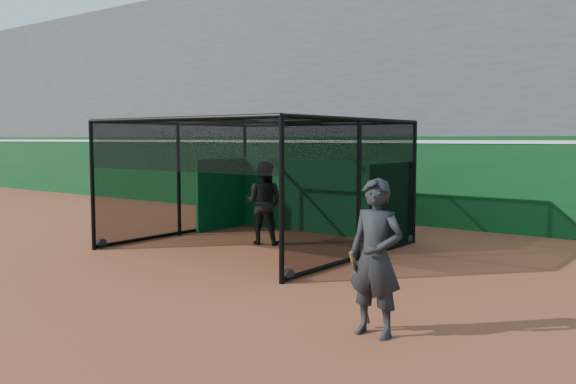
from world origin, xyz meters
The scene contains 6 objects.
ground centered at (0.00, 0.00, 0.00)m, with size 120.00×120.00×0.00m, color brown.
outfield_wall centered at (0.00, 8.50, 1.29)m, with size 50.00×0.50×2.50m.
grandstand centered at (0.00, 12.27, 4.48)m, with size 50.00×7.85×8.95m.
batting_cage centered at (-0.93, 3.10, 1.40)m, with size 5.29×5.14×2.81m.
batter centered at (-1.05, 3.42, 0.96)m, with size 0.93×0.73×1.92m, color black.
on_deck_player centered at (4.24, -0.88, 0.97)m, with size 0.72×0.48×1.95m.
Camera 1 is at (7.81, -7.42, 2.43)m, focal length 38.00 mm.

